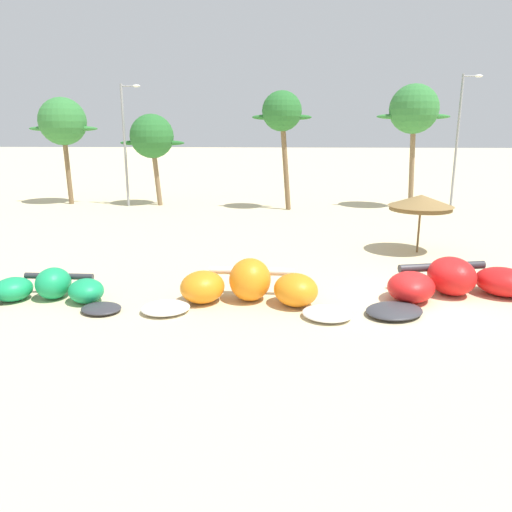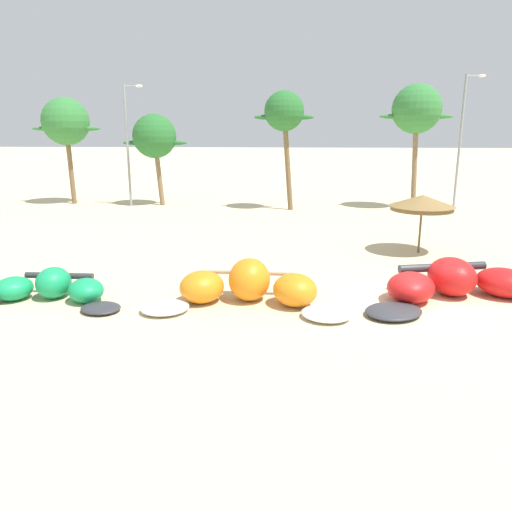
# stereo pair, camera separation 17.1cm
# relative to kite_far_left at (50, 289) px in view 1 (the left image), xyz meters

# --- Properties ---
(ground_plane) EXTENTS (260.00, 260.00, 0.00)m
(ground_plane) POSITION_rel_kite_far_left_xyz_m (12.60, 0.74, -0.42)
(ground_plane) COLOR beige
(kite_far_left) EXTENTS (5.94, 2.71, 1.10)m
(kite_far_left) POSITION_rel_kite_far_left_xyz_m (0.00, 0.00, 0.00)
(kite_far_left) COLOR #333338
(kite_far_left) RESTS_ON ground
(kite_left) EXTENTS (7.21, 3.40, 1.48)m
(kite_left) POSITION_rel_kite_far_left_xyz_m (6.89, 0.09, 0.14)
(kite_left) COLOR white
(kite_left) RESTS_ON ground
(kite_left_of_center) EXTENTS (7.95, 4.59, 1.36)m
(kite_left_of_center) POSITION_rel_kite_far_left_xyz_m (14.20, 1.07, 0.10)
(kite_left_of_center) COLOR #333338
(kite_left_of_center) RESTS_ON ground
(beach_umbrella_near_van) EXTENTS (3.03, 3.03, 2.78)m
(beach_umbrella_near_van) POSITION_rel_kite_far_left_xyz_m (14.53, 7.72, 1.99)
(beach_umbrella_near_van) COLOR brown
(beach_umbrella_near_van) RESTS_ON ground
(palm_leftmost) EXTENTS (5.31, 3.54, 8.02)m
(palm_leftmost) POSITION_rel_kite_far_left_xyz_m (-8.58, 22.24, 5.76)
(palm_leftmost) COLOR brown
(palm_leftmost) RESTS_ON ground
(palm_left) EXTENTS (4.88, 3.25, 6.80)m
(palm_left) POSITION_rel_kite_far_left_xyz_m (-1.73, 21.90, 4.69)
(palm_left) COLOR #7F6647
(palm_left) RESTS_ON ground
(palm_left_of_gap) EXTENTS (4.17, 2.78, 8.31)m
(palm_left_of_gap) POSITION_rel_kite_far_left_xyz_m (7.94, 20.28, 6.35)
(palm_left_of_gap) COLOR brown
(palm_left_of_gap) RESTS_ON ground
(palm_center_left) EXTENTS (5.17, 3.45, 8.80)m
(palm_center_left) POSITION_rel_kite_far_left_xyz_m (17.25, 21.28, 6.57)
(palm_center_left) COLOR #7F6647
(palm_center_left) RESTS_ON ground
(lamppost_west) EXTENTS (1.48, 0.24, 8.85)m
(lamppost_west) POSITION_rel_kite_far_left_xyz_m (-3.53, 21.31, 4.50)
(lamppost_west) COLOR gray
(lamppost_west) RESTS_ON ground
(lamppost_west_center) EXTENTS (1.45, 0.24, 9.50)m
(lamppost_west_center) POSITION_rel_kite_far_left_xyz_m (20.88, 22.25, 4.83)
(lamppost_west_center) COLOR gray
(lamppost_west_center) RESTS_ON ground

